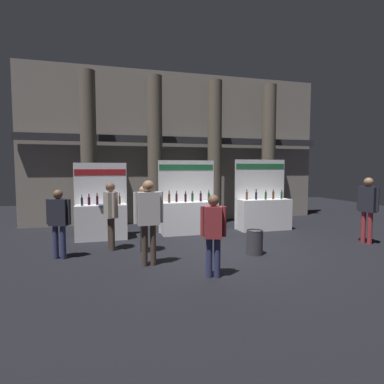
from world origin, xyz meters
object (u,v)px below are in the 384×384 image
exhibitor_booth_1 (189,214)px  visitor_5 (368,204)px  visitor_4 (149,214)px  trash_bin (255,242)px  exhibitor_booth_0 (101,219)px  visitor_0 (144,214)px  exhibitor_booth_2 (264,211)px  visitor_1 (111,210)px  visitor_2 (213,229)px  visitor_3 (59,218)px

exhibitor_booth_1 → visitor_5: (4.35, -2.65, 0.49)m
visitor_4 → visitor_5: 6.05m
trash_bin → visitor_5: size_ratio=0.33×
exhibitor_booth_0 → visitor_0: 2.08m
visitor_0 → visitor_5: bearing=60.5°
exhibitor_booth_2 → trash_bin: (-1.71, -2.74, -0.32)m
trash_bin → visitor_5: visitor_5 is taller
exhibitor_booth_1 → visitor_0: (-1.65, -1.87, 0.35)m
exhibitor_booth_2 → visitor_4: exhibitor_booth_2 is taller
visitor_1 → visitor_5: (6.78, -1.18, 0.07)m
visitor_4 → trash_bin: bearing=2.7°
visitor_1 → visitor_2: visitor_1 is taller
trash_bin → visitor_0: (-2.54, 0.93, 0.66)m
exhibitor_booth_2 → visitor_0: exhibitor_booth_2 is taller
exhibitor_booth_2 → exhibitor_booth_0: bearing=-179.7°
visitor_2 → visitor_5: (4.96, 1.41, 0.17)m
exhibitor_booth_2 → visitor_0: bearing=-157.0°
trash_bin → visitor_5: (3.46, 0.16, 0.80)m
exhibitor_booth_0 → exhibitor_booth_1: size_ratio=0.96×
visitor_1 → visitor_4: visitor_4 is taller
exhibitor_booth_2 → trash_bin: 3.24m
exhibitor_booth_0 → visitor_4: size_ratio=1.23×
visitor_5 → trash_bin: bearing=-103.5°
visitor_0 → visitor_4: (-0.04, -1.14, 0.15)m
exhibitor_booth_1 → visitor_2: (-0.61, -4.06, 0.32)m
visitor_2 → visitor_5: visitor_5 is taller
exhibitor_booth_2 → visitor_1: exhibitor_booth_2 is taller
visitor_0 → visitor_3: size_ratio=1.03×
exhibitor_booth_0 → visitor_0: size_ratio=1.36×
exhibitor_booth_2 → visitor_4: (-4.29, -2.94, 0.49)m
visitor_1 → trash_bin: bearing=-130.8°
exhibitor_booth_1 → visitor_5: 5.11m
visitor_3 → visitor_5: 7.97m
visitor_0 → visitor_2: 2.42m
visitor_2 → visitor_1: bearing=-36.1°
exhibitor_booth_1 → visitor_1: (-2.43, -1.46, 0.42)m
visitor_1 → visitor_2: size_ratio=1.09×
trash_bin → exhibitor_booth_0: bearing=142.7°
exhibitor_booth_2 → visitor_5: 3.15m
exhibitor_booth_0 → visitor_2: bearing=-62.5°
visitor_4 → visitor_5: bearing=1.6°
visitor_0 → visitor_3: visitor_0 is taller
exhibitor_booth_0 → visitor_1: bearing=-79.8°
exhibitor_booth_2 → visitor_3: (-6.19, -1.88, 0.32)m
visitor_3 → exhibitor_booth_2: bearing=37.3°
visitor_0 → visitor_2: size_ratio=1.04×
visitor_2 → visitor_4: (-1.08, 1.05, 0.18)m
exhibitor_booth_1 → visitor_5: exhibitor_booth_1 is taller
visitor_1 → visitor_3: bearing=93.9°
visitor_3 → trash_bin: bearing=9.6°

